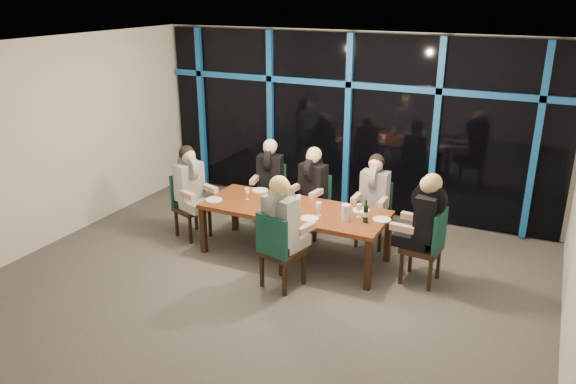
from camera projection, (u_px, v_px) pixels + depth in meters
name	position (u px, v px, depth m)	size (l,w,h in m)	color
room	(266.00, 131.00, 6.70)	(7.04, 7.00, 3.02)	#59544E
window_wall	(349.00, 121.00, 9.34)	(6.86, 0.43, 2.94)	black
dining_table	(294.00, 212.00, 7.84)	(2.60, 1.00, 0.75)	brown
chair_far_left	(271.00, 190.00, 9.13)	(0.53, 0.53, 0.95)	black
chair_far_mid	(314.00, 201.00, 8.65)	(0.50, 0.50, 0.96)	black
chair_far_right	(375.00, 210.00, 8.32)	(0.44, 0.44, 0.96)	black
chair_end_left	(189.00, 202.00, 8.59)	(0.58, 0.58, 0.98)	black
chair_end_right	(429.00, 243.00, 7.15)	(0.51, 0.51, 1.02)	black
chair_near_mid	(278.00, 247.00, 7.02)	(0.58, 0.58, 1.03)	black
diner_far_left	(270.00, 170.00, 8.93)	(0.53, 0.63, 0.93)	black
diner_far_mid	(312.00, 179.00, 8.46)	(0.51, 0.63, 0.93)	black
diner_far_right	(374.00, 187.00, 8.12)	(0.47, 0.59, 0.93)	black
diner_end_left	(190.00, 179.00, 8.40)	(0.67, 0.60, 0.96)	black
diner_end_right	(425.00, 212.00, 7.06)	(0.65, 0.53, 0.99)	black
diner_near_mid	(282.00, 215.00, 6.95)	(0.58, 0.69, 1.00)	black
plate_far_left	(260.00, 190.00, 8.47)	(0.24, 0.24, 0.01)	white
plate_far_mid	(291.00, 200.00, 8.07)	(0.24, 0.24, 0.01)	white
plate_far_right	(361.00, 210.00, 7.70)	(0.24, 0.24, 0.01)	white
plate_end_left	(214.00, 200.00, 8.08)	(0.24, 0.24, 0.01)	white
plate_end_right	(382.00, 220.00, 7.40)	(0.24, 0.24, 0.01)	white
plate_near_mid	(310.00, 218.00, 7.43)	(0.24, 0.24, 0.01)	white
wine_bottle	(366.00, 214.00, 7.29)	(0.07, 0.07, 0.31)	black
water_pitcher	(346.00, 212.00, 7.37)	(0.13, 0.12, 0.21)	silver
tea_light	(280.00, 213.00, 7.58)	(0.05, 0.05, 0.03)	#FFA84C
wine_glass_a	(275.00, 198.00, 7.80)	(0.07, 0.07, 0.18)	silver
wine_glass_b	(299.00, 198.00, 7.82)	(0.06, 0.06, 0.17)	silver
wine_glass_c	(319.00, 206.00, 7.50)	(0.07, 0.07, 0.19)	silver
wine_glass_d	(247.00, 191.00, 8.08)	(0.07, 0.07, 0.17)	silver
wine_glass_e	(359.00, 208.00, 7.45)	(0.07, 0.07, 0.19)	silver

